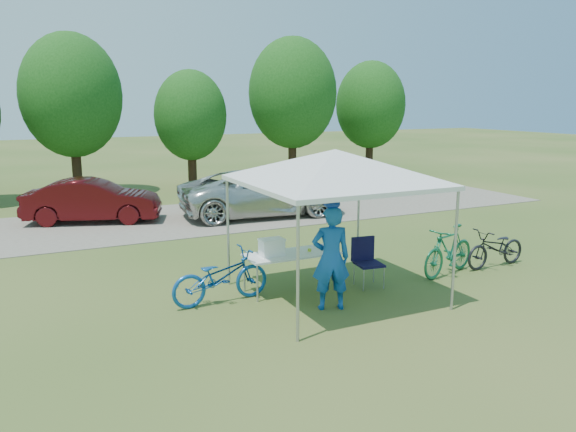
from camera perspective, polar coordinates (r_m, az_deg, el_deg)
name	(u,v)px	position (r m, az deg, el deg)	size (l,w,h in m)	color
ground	(333,296)	(10.58, 4.59, -8.12)	(100.00, 100.00, 0.00)	#2D5119
gravel_strip	(203,217)	(17.68, -8.66, -0.12)	(24.00, 5.00, 0.02)	gray
canopy	(335,154)	(10.00, 4.83, 6.34)	(4.53, 4.53, 3.00)	#A5A5AA
treeline	(146,102)	(23.11, -14.24, 11.19)	(24.89, 4.28, 6.30)	#382314
folding_table	(292,255)	(10.67, 0.37, -3.99)	(1.79, 0.75, 0.74)	white
folding_chair	(366,257)	(11.10, 7.93, -4.17)	(0.55, 0.56, 0.96)	#110E33
cooler	(272,247)	(10.45, -1.67, -3.17)	(0.45, 0.30, 0.32)	white
ice_cream_cup	(309,250)	(10.77, 2.19, -3.47)	(0.07, 0.07, 0.05)	#B4CD30
cyclist	(331,258)	(9.69, 4.38, -4.28)	(0.67, 0.44, 1.83)	#144EA5
bike_blue	(221,277)	(10.16, -6.86, -6.15)	(0.64, 1.83, 0.96)	#114C98
bike_green	(449,251)	(12.12, 16.01, -3.39)	(0.49, 1.73, 1.04)	#176844
bike_dark	(496,248)	(13.03, 20.41, -3.04)	(0.57, 1.64, 0.86)	black
minivan	(262,193)	(17.67, -2.70, 2.38)	(2.37, 5.13, 1.43)	silver
sedan	(93,201)	(17.64, -19.21, 1.49)	(1.36, 3.90, 1.28)	#430B0D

